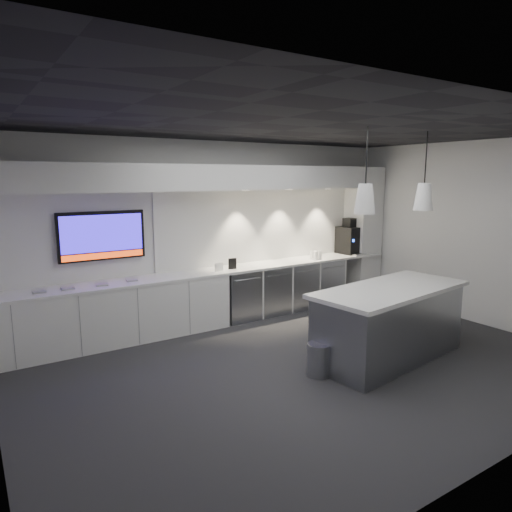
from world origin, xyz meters
TOP-DOWN VIEW (x-y plane):
  - floor at (0.00, 0.00)m, footprint 7.00×7.00m
  - ceiling at (0.00, 0.00)m, footprint 7.00×7.00m
  - wall_back at (0.00, 2.50)m, footprint 7.00×0.00m
  - wall_front at (0.00, -2.50)m, footprint 7.00×0.00m
  - wall_right at (3.50, 0.00)m, footprint 0.00×7.00m
  - back_counter at (0.00, 2.17)m, footprint 6.80×0.65m
  - left_base_cabinets at (-1.75, 2.17)m, footprint 3.30×0.63m
  - fridge_unit_a at (0.25, 2.17)m, footprint 0.60×0.61m
  - fridge_unit_b at (0.88, 2.17)m, footprint 0.60×0.61m
  - fridge_unit_c at (1.51, 2.17)m, footprint 0.60×0.61m
  - fridge_unit_d at (2.14, 2.17)m, footprint 0.60×0.61m
  - backsplash at (1.20, 2.48)m, footprint 4.60×0.03m
  - soffit at (0.00, 2.20)m, footprint 6.90×0.60m
  - column at (3.20, 2.20)m, footprint 0.55×0.55m
  - wall_tv at (-1.90, 2.45)m, footprint 1.25×0.07m
  - island at (1.06, -0.41)m, footprint 2.42×1.28m
  - bin at (-0.08, -0.33)m, footprint 0.34×0.34m
  - coffee_machine at (2.85, 2.20)m, footprint 0.41×0.57m
  - sign_black at (0.11, 2.11)m, footprint 0.14×0.04m
  - sign_white at (-0.17, 2.07)m, footprint 0.18×0.07m
  - cup_cluster at (1.88, 2.07)m, footprint 0.18×0.18m
  - tray_a at (-2.83, 2.14)m, footprint 0.16×0.16m
  - tray_b at (-2.48, 2.13)m, footprint 0.17×0.17m
  - tray_c at (-2.02, 2.11)m, footprint 0.19×0.19m
  - tray_d at (-1.58, 2.15)m, footprint 0.19×0.19m
  - pendant_left at (0.51, -0.41)m, footprint 0.25×0.25m
  - pendant_right at (1.61, -0.41)m, footprint 0.25×0.25m

SIDE VIEW (x-z plane):
  - floor at x=0.00m, z-range 0.00..0.00m
  - bin at x=-0.08m, z-range 0.00..0.41m
  - fridge_unit_a at x=0.25m, z-range 0.00..0.85m
  - fridge_unit_b at x=0.88m, z-range 0.00..0.85m
  - fridge_unit_c at x=1.51m, z-range 0.00..0.85m
  - fridge_unit_d at x=2.14m, z-range 0.00..0.85m
  - left_base_cabinets at x=-1.75m, z-range 0.00..0.86m
  - island at x=1.06m, z-range 0.00..0.98m
  - back_counter at x=0.00m, z-range 0.86..0.90m
  - tray_a at x=-2.83m, z-range 0.90..0.92m
  - tray_b at x=-2.48m, z-range 0.90..0.92m
  - tray_c at x=-2.02m, z-range 0.90..0.92m
  - tray_d at x=-1.58m, z-range 0.90..0.92m
  - sign_white at x=-0.17m, z-range 0.90..1.04m
  - cup_cluster at x=1.88m, z-range 0.90..1.05m
  - sign_black at x=0.11m, z-range 0.90..1.08m
  - coffee_machine at x=2.85m, z-range 0.84..1.54m
  - column at x=3.20m, z-range 0.00..2.60m
  - wall_back at x=0.00m, z-range -2.00..5.00m
  - wall_front at x=0.00m, z-range -2.00..5.00m
  - wall_right at x=3.50m, z-range -2.00..5.00m
  - backsplash at x=1.20m, z-range 0.90..2.20m
  - wall_tv at x=-1.90m, z-range 1.20..1.92m
  - pendant_left at x=0.51m, z-range 1.62..2.69m
  - pendant_right at x=1.61m, z-range 1.62..2.69m
  - soffit at x=0.00m, z-range 2.20..2.60m
  - ceiling at x=0.00m, z-range 3.00..3.00m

